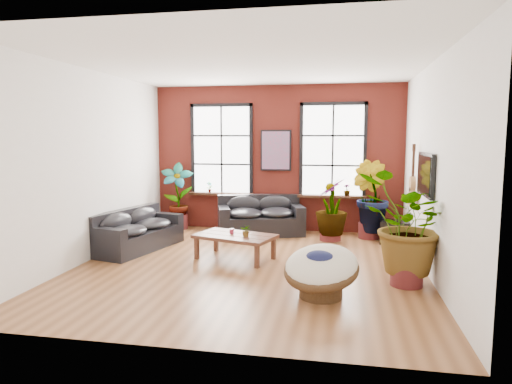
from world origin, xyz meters
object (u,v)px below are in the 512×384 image
sofa_back (260,217)px  papasan_chair (321,269)px  sofa_left (136,231)px  coffee_table (235,237)px

sofa_back → papasan_chair: size_ratio=1.60×
sofa_left → coffee_table: 2.19m
sofa_back → papasan_chair: 4.34m
sofa_back → papasan_chair: sofa_back is taller
sofa_back → papasan_chair: bearing=-86.2°
sofa_back → sofa_left: sofa_back is taller
papasan_chair → coffee_table: bearing=150.9°
sofa_back → sofa_left: bearing=-157.4°
sofa_back → coffee_table: (-0.07, -2.27, 0.00)m
sofa_left → papasan_chair: 4.39m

